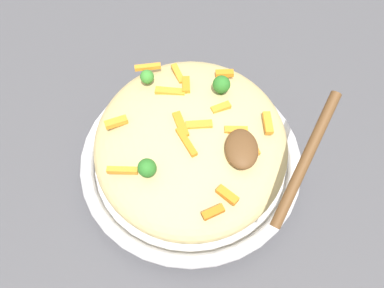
{
  "coord_description": "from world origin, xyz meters",
  "views": [
    {
      "loc": [
        -0.27,
        0.0,
        0.52
      ],
      "look_at": [
        0.0,
        0.0,
        0.07
      ],
      "focal_mm": 36.16,
      "sensor_mm": 36.0,
      "label": 1
    }
  ],
  "objects": [
    {
      "name": "ground_plane",
      "position": [
        0.0,
        0.0,
        0.0
      ],
      "size": [
        2.4,
        2.4,
        0.0
      ],
      "primitive_type": "plane",
      "color": "#4C4C51"
    },
    {
      "name": "serving_bowl",
      "position": [
        0.0,
        0.0,
        0.02
      ],
      "size": [
        0.31,
        0.31,
        0.04
      ],
      "color": "silver",
      "rests_on": "ground_plane"
    },
    {
      "name": "pasta_mound",
      "position": [
        0.0,
        0.0,
        0.08
      ],
      "size": [
        0.28,
        0.26,
        0.08
      ],
      "primitive_type": "ellipsoid",
      "color": "#D1BA7A",
      "rests_on": "serving_bowl"
    },
    {
      "name": "carrot_piece_0",
      "position": [
        0.09,
        -0.05,
        0.11
      ],
      "size": [
        0.01,
        0.03,
        0.01
      ],
      "primitive_type": "cube",
      "rotation": [
        0.0,
        0.0,
        4.75
      ],
      "color": "orange",
      "rests_on": "pasta_mound"
    },
    {
      "name": "carrot_piece_1",
      "position": [
        0.1,
        0.06,
        0.11
      ],
      "size": [
        0.01,
        0.04,
        0.01
      ],
      "primitive_type": "cube",
      "rotation": [
        0.0,
        0.0,
        4.85
      ],
      "color": "orange",
      "rests_on": "pasta_mound"
    },
    {
      "name": "carrot_piece_2",
      "position": [
        -0.03,
        0.01,
        0.12
      ],
      "size": [
        0.04,
        0.03,
        0.01
      ],
      "primitive_type": "cube",
      "rotation": [
        0.0,
        0.0,
        3.64
      ],
      "color": "orange",
      "rests_on": "pasta_mound"
    },
    {
      "name": "carrot_piece_3",
      "position": [
        0.09,
        0.02,
        0.11
      ],
      "size": [
        0.04,
        0.02,
        0.01
      ],
      "primitive_type": "cube",
      "rotation": [
        0.0,
        0.0,
        3.51
      ],
      "color": "orange",
      "rests_on": "pasta_mound"
    },
    {
      "name": "carrot_piece_4",
      "position": [
        -0.11,
        -0.02,
        0.11
      ],
      "size": [
        0.02,
        0.03,
        0.01
      ],
      "primitive_type": "cube",
      "rotation": [
        0.0,
        0.0,
        2.01
      ],
      "color": "orange",
      "rests_on": "pasta_mound"
    },
    {
      "name": "carrot_piece_5",
      "position": [
        0.01,
        0.09,
        0.11
      ],
      "size": [
        0.02,
        0.03,
        0.01
      ],
      "primitive_type": "cube",
      "rotation": [
        0.0,
        0.0,
        5.07
      ],
      "color": "orange",
      "rests_on": "pasta_mound"
    },
    {
      "name": "carrot_piece_6",
      "position": [
        0.0,
        -0.01,
        0.12
      ],
      "size": [
        0.01,
        0.03,
        0.01
      ],
      "primitive_type": "cube",
      "rotation": [
        0.0,
        0.0,
        4.78
      ],
      "color": "orange",
      "rests_on": "pasta_mound"
    },
    {
      "name": "carrot_piece_7",
      "position": [
        0.07,
        0.01,
        0.11
      ],
      "size": [
        0.03,
        0.01,
        0.01
      ],
      "primitive_type": "cube",
      "rotation": [
        0.0,
        0.0,
        3.17
      ],
      "color": "orange",
      "rests_on": "pasta_mound"
    },
    {
      "name": "carrot_piece_8",
      "position": [
        -0.01,
        -0.06,
        0.11
      ],
      "size": [
        0.01,
        0.03,
        0.01
      ],
      "primitive_type": "cube",
      "rotation": [
        0.0,
        0.0,
        4.68
      ],
      "color": "orange",
      "rests_on": "pasta_mound"
    },
    {
      "name": "carrot_piece_9",
      "position": [
        0.0,
        0.01,
        0.12
      ],
      "size": [
        0.04,
        0.02,
        0.01
      ],
      "primitive_type": "cube",
      "rotation": [
        0.0,
        0.0,
        0.33
      ],
      "color": "orange",
      "rests_on": "pasta_mound"
    },
    {
      "name": "carrot_piece_10",
      "position": [
        0.01,
        -0.1,
        0.11
      ],
      "size": [
        0.03,
        0.01,
        0.01
      ],
      "primitive_type": "cube",
      "rotation": [
        0.0,
        0.0,
        3.18
      ],
      "color": "orange",
      "rests_on": "pasta_mound"
    },
    {
      "name": "carrot_piece_11",
      "position": [
        -0.09,
        -0.04,
        0.11
      ],
      "size": [
        0.02,
        0.03,
        0.01
      ],
      "primitive_type": "cube",
      "rotation": [
        0.0,
        0.0,
        0.86
      ],
      "color": "orange",
      "rests_on": "pasta_mound"
    },
    {
      "name": "carrot_piece_12",
      "position": [
        -0.04,
        -0.06,
        0.11
      ],
      "size": [
        0.02,
        0.04,
        0.01
      ],
      "primitive_type": "cube",
      "rotation": [
        0.0,
        0.0,
        5.01
      ],
      "color": "orange",
      "rests_on": "pasta_mound"
    },
    {
      "name": "carrot_piece_13",
      "position": [
        0.06,
        0.03,
        0.11
      ],
      "size": [
        0.01,
        0.04,
        0.01
      ],
      "primitive_type": "cube",
      "rotation": [
        0.0,
        0.0,
        1.45
      ],
      "color": "orange",
      "rests_on": "pasta_mound"
    },
    {
      "name": "carrot_piece_14",
      "position": [
        0.03,
        -0.04,
        0.11
      ],
      "size": [
        0.02,
        0.03,
        0.01
      ],
      "primitive_type": "cube",
      "rotation": [
        0.0,
        0.0,
        1.99
      ],
      "color": "orange",
      "rests_on": "pasta_mound"
    },
    {
      "name": "carrot_piece_15",
      "position": [
        -0.06,
        0.08,
        0.11
      ],
      "size": [
        0.01,
        0.04,
        0.01
      ],
      "primitive_type": "cube",
      "rotation": [
        0.0,
        0.0,
        4.68
      ],
      "color": "orange",
      "rests_on": "pasta_mound"
    },
    {
      "name": "broccoli_floret_0",
      "position": [
        -0.07,
        0.05,
        0.12
      ],
      "size": [
        0.02,
        0.02,
        0.03
      ],
      "color": "#296820",
      "rests_on": "pasta_mound"
    },
    {
      "name": "broccoli_floret_1",
      "position": [
        0.06,
        -0.04,
        0.12
      ],
      "size": [
        0.02,
        0.02,
        0.03
      ],
      "color": "#296820",
      "rests_on": "pasta_mound"
    },
    {
      "name": "broccoli_floret_2",
      "position": [
        0.08,
        0.06,
        0.12
      ],
      "size": [
        0.02,
        0.02,
        0.02
      ],
      "color": "#377928",
      "rests_on": "pasta_mound"
    },
    {
      "name": "serving_spoon",
      "position": [
        -0.05,
        -0.08,
        0.13
      ],
      "size": [
        0.14,
        0.12,
        0.08
      ],
      "color": "brown",
      "rests_on": "pasta_mound"
    }
  ]
}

